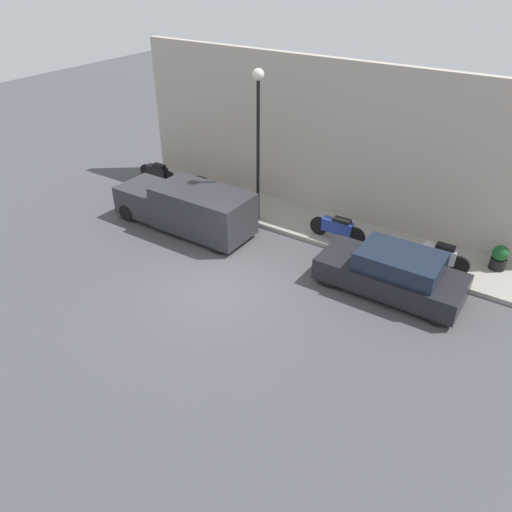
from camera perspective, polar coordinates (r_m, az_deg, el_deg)
name	(u,v)px	position (r m, az deg, el deg)	size (l,w,h in m)	color
ground_plane	(218,288)	(15.25, -4.33, -3.69)	(60.00, 60.00, 0.00)	#47474C
sidewalk	(300,221)	(18.84, 5.05, 4.04)	(2.28, 15.86, 0.16)	gray
building_facade	(321,139)	(18.80, 7.43, 13.08)	(0.30, 15.86, 5.72)	#B2A899
parked_car	(393,273)	(15.24, 15.34, -1.85)	(1.83, 4.27, 1.40)	black
delivery_van	(185,207)	(18.25, -8.08, 5.61)	(1.82, 5.37, 1.68)	#2D2D33
motorcycle_blue	(338,228)	(17.38, 9.31, 3.21)	(0.30, 2.05, 0.85)	navy
motorcycle_red	(198,185)	(20.69, -6.63, 8.08)	(0.30, 1.83, 0.74)	#B21E1E
scooter_silver	(439,255)	(16.68, 20.22, 0.13)	(0.30, 1.94, 0.85)	#B7B7BF
motorcycle_black	(157,172)	(22.16, -11.21, 9.43)	(0.30, 1.95, 0.79)	black
streetlamp	(258,119)	(17.35, 0.25, 15.34)	(0.39, 0.39, 5.39)	black
potted_plant	(499,257)	(17.38, 26.05, -0.14)	(0.50, 0.50, 0.81)	black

